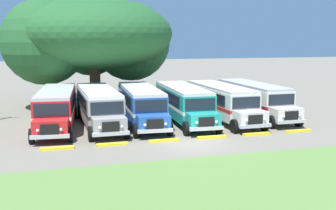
# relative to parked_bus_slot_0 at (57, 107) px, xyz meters

# --- Properties ---
(ground_plane) EXTENTS (220.00, 220.00, 0.00)m
(ground_plane) POSITION_rel_parked_bus_slot_0_xyz_m (8.25, -7.57, -1.58)
(ground_plane) COLOR slate
(foreground_grass_strip) EXTENTS (80.00, 9.54, 0.01)m
(foreground_grass_strip) POSITION_rel_parked_bus_slot_0_xyz_m (8.25, -15.29, -1.58)
(foreground_grass_strip) COLOR olive
(foreground_grass_strip) RESTS_ON ground_plane
(parked_bus_slot_0) EXTENTS (3.57, 10.97, 2.82)m
(parked_bus_slot_0) POSITION_rel_parked_bus_slot_0_xyz_m (0.00, 0.00, 0.00)
(parked_bus_slot_0) COLOR red
(parked_bus_slot_0) RESTS_ON ground_plane
(parked_bus_slot_1) EXTENTS (2.83, 10.86, 2.82)m
(parked_bus_slot_1) POSITION_rel_parked_bus_slot_0_xyz_m (3.13, -0.25, 0.00)
(parked_bus_slot_1) COLOR #9E9993
(parked_bus_slot_1) RESTS_ON ground_plane
(parked_bus_slot_2) EXTENTS (3.17, 10.91, 2.82)m
(parked_bus_slot_2) POSITION_rel_parked_bus_slot_0_xyz_m (6.46, -0.23, 0.00)
(parked_bus_slot_2) COLOR #23519E
(parked_bus_slot_2) RESTS_ON ground_plane
(parked_bus_slot_3) EXTENTS (3.10, 10.89, 2.82)m
(parked_bus_slot_3) POSITION_rel_parked_bus_slot_0_xyz_m (9.93, -0.51, 0.00)
(parked_bus_slot_3) COLOR teal
(parked_bus_slot_3) RESTS_ON ground_plane
(parked_bus_slot_4) EXTENTS (2.79, 10.85, 2.82)m
(parked_bus_slot_4) POSITION_rel_parked_bus_slot_0_xyz_m (13.17, -0.69, 0.00)
(parked_bus_slot_4) COLOR silver
(parked_bus_slot_4) RESTS_ON ground_plane
(parked_bus_slot_5) EXTENTS (2.74, 10.85, 2.82)m
(parked_bus_slot_5) POSITION_rel_parked_bus_slot_0_xyz_m (16.48, -0.07, 0.00)
(parked_bus_slot_5) COLOR silver
(parked_bus_slot_5) RESTS_ON ground_plane
(curb_wheelstop_0) EXTENTS (2.00, 0.36, 0.15)m
(curb_wheelstop_0) POSITION_rel_parked_bus_slot_0_xyz_m (-0.14, -6.56, -1.51)
(curb_wheelstop_0) COLOR yellow
(curb_wheelstop_0) RESTS_ON ground_plane
(curb_wheelstop_1) EXTENTS (2.00, 0.36, 0.15)m
(curb_wheelstop_1) POSITION_rel_parked_bus_slot_0_xyz_m (3.22, -6.56, -1.51)
(curb_wheelstop_1) COLOR yellow
(curb_wheelstop_1) RESTS_ON ground_plane
(curb_wheelstop_2) EXTENTS (2.00, 0.36, 0.15)m
(curb_wheelstop_2) POSITION_rel_parked_bus_slot_0_xyz_m (6.57, -6.56, -1.51)
(curb_wheelstop_2) COLOR yellow
(curb_wheelstop_2) RESTS_ON ground_plane
(curb_wheelstop_3) EXTENTS (2.00, 0.36, 0.15)m
(curb_wheelstop_3) POSITION_rel_parked_bus_slot_0_xyz_m (9.92, -6.56, -1.51)
(curb_wheelstop_3) COLOR yellow
(curb_wheelstop_3) RESTS_ON ground_plane
(curb_wheelstop_4) EXTENTS (2.00, 0.36, 0.15)m
(curb_wheelstop_4) POSITION_rel_parked_bus_slot_0_xyz_m (13.28, -6.56, -1.51)
(curb_wheelstop_4) COLOR yellow
(curb_wheelstop_4) RESTS_ON ground_plane
(curb_wheelstop_5) EXTENTS (2.00, 0.36, 0.15)m
(curb_wheelstop_5) POSITION_rel_parked_bus_slot_0_xyz_m (16.63, -6.56, -1.51)
(curb_wheelstop_5) COLOR yellow
(curb_wheelstop_5) RESTS_ON ground_plane
(broad_shade_tree) EXTENTS (16.85, 16.41, 10.64)m
(broad_shade_tree) POSITION_rel_parked_bus_slot_0_xyz_m (3.93, 10.31, 5.21)
(broad_shade_tree) COLOR brown
(broad_shade_tree) RESTS_ON ground_plane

